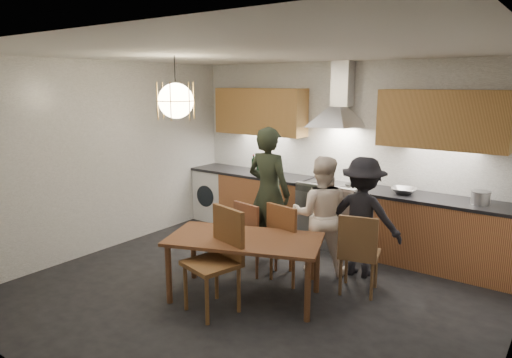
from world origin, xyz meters
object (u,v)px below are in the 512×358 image
Objects in this scene: person_right at (362,217)px; stock_pot at (481,198)px; dining_table at (245,245)px; person_mid at (321,215)px; chair_back_left at (252,233)px; mixing_bowl at (404,191)px; person_left at (269,192)px; wine_bottles at (266,165)px; chair_front at (219,253)px.

stock_pot is (1.14, 0.76, 0.25)m from person_right.
dining_table is 1.17m from person_mid.
mixing_bowl reaches higher than chair_back_left.
dining_table is at bearing -132.20° from stock_pot.
person_left is at bearing -149.65° from mixing_bowl.
mixing_bowl is (0.68, 0.96, 0.21)m from person_mid.
person_left reaches higher than wine_bottles.
person_right is 4.60× the size of mixing_bowl.
dining_table is 2.33m from mixing_bowl.
stock_pot is at bearing 64.89° from chair_front.
chair_back_left is 0.96m from chair_front.
person_mid is at bearing 53.32° from dining_table.
mixing_bowl is (1.51, 0.88, 0.06)m from person_left.
dining_table is 0.67m from chair_back_left.
chair_front is 3.15m from stock_pot.
person_right is 6.90× the size of stock_pot.
stock_pot reaches higher than dining_table.
person_mid is (0.32, 1.12, 0.12)m from dining_table.
person_left is (-0.19, 0.62, 0.36)m from chair_back_left.
person_left is (-0.51, 1.20, 0.27)m from dining_table.
stock_pot is (1.58, 0.98, 0.25)m from person_mid.
stock_pot is (2.22, 1.52, 0.46)m from chair_back_left.
dining_table is 5.70× the size of mixing_bowl.
person_mid is 1.00× the size of person_right.
chair_front is 0.73× the size of person_mid.
person_left is 8.32× the size of stock_pot.
chair_front is at bearing 107.30° from person_left.
stock_pot is at bearing -152.37° from person_right.
mixing_bowl is at bearing -2.14° from wine_bottles.
chair_front is 1.63m from person_left.
chair_back_left is at bearing -131.34° from mixing_bowl.
wine_bottles is at bearing 177.86° from mixing_bowl.
wine_bottles is at bearing 178.72° from stock_pot.
chair_back_left is 0.86m from person_mid.
dining_table is 1.24× the size of person_right.
wine_bottles is (-1.55, 1.05, 0.31)m from person_mid.
person_mid is (0.83, -0.08, -0.15)m from person_left.
dining_table is 0.35m from chair_front.
chair_back_left is 0.52× the size of person_left.
mixing_bowl is (1.32, 1.50, 0.42)m from chair_back_left.
chair_front is at bearing -120.81° from dining_table.
wine_bottles is at bearing -58.79° from person_mid.
chair_back_left is at bearing 119.72° from chair_front.
chair_front is at bearing -64.95° from wine_bottles.
mixing_bowl is at bearing 43.50° from dining_table.
person_mid and person_right have the same top height.
person_right is at bearing -107.36° from mixing_bowl.
stock_pot reaches higher than chair_back_left.
chair_front is 2.80m from wine_bottles.
dining_table is 8.56× the size of stock_pot.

